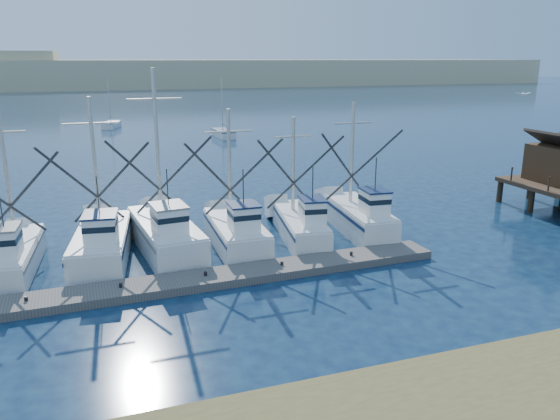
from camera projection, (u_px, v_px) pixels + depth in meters
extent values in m
plane|color=#0C1936|center=(382.00, 326.00, 22.45)|extent=(500.00, 500.00, 0.00)
cube|color=#5A5450|center=(143.00, 288.00, 25.62)|extent=(30.88, 2.96, 0.41)
cube|color=tan|center=(114.00, 73.00, 212.15)|extent=(360.00, 60.00, 10.00)
cube|color=white|center=(14.00, 259.00, 28.10)|extent=(2.59, 7.36, 1.35)
cube|color=white|center=(6.00, 244.00, 26.03)|extent=(1.33, 1.84, 1.50)
cylinder|color=#B7B2A8|center=(6.00, 174.00, 28.08)|extent=(0.22, 0.22, 7.11)
cube|color=white|center=(102.00, 246.00, 29.78)|extent=(3.70, 8.24, 1.54)
cube|color=white|center=(101.00, 230.00, 27.52)|extent=(1.79, 2.13, 1.50)
cylinder|color=#B7B2A8|center=(95.00, 163.00, 29.85)|extent=(0.22, 0.22, 7.15)
cube|color=white|center=(166.00, 237.00, 30.96)|extent=(3.55, 8.43, 1.68)
cube|color=white|center=(169.00, 220.00, 28.62)|extent=(1.78, 2.15, 1.50)
cylinder|color=#B7B2A8|center=(157.00, 145.00, 30.87)|extent=(0.22, 0.22, 8.48)
cube|color=white|center=(236.00, 235.00, 31.68)|extent=(2.75, 7.02, 1.47)
cube|color=white|center=(244.00, 219.00, 29.66)|extent=(1.53, 1.74, 1.50)
cylinder|color=#B7B2A8|center=(229.00, 165.00, 31.70)|extent=(0.22, 0.22, 6.41)
cube|color=white|center=(300.00, 228.00, 33.15)|extent=(3.29, 7.60, 1.42)
cube|color=white|center=(312.00, 212.00, 31.05)|extent=(1.52, 1.97, 1.50)
cylinder|color=#B7B2A8|center=(293.00, 165.00, 33.32)|extent=(0.22, 0.22, 5.84)
cube|color=white|center=(359.00, 220.00, 34.40)|extent=(2.98, 7.58, 1.61)
cube|color=white|center=(374.00, 203.00, 32.27)|extent=(1.49, 1.92, 1.50)
cylinder|color=#B7B2A8|center=(352.00, 154.00, 34.47)|extent=(0.22, 0.22, 6.42)
cube|color=white|center=(223.00, 134.00, 76.06)|extent=(2.14, 6.10, 0.90)
cylinder|color=#B7B2A8|center=(222.00, 104.00, 75.24)|extent=(0.12, 0.12, 7.20)
cube|color=white|center=(111.00, 125.00, 85.85)|extent=(3.28, 5.29, 0.90)
cylinder|color=#B7B2A8|center=(109.00, 99.00, 85.03)|extent=(0.12, 0.12, 7.20)
sphere|color=white|center=(523.00, 94.00, 33.46)|extent=(0.19, 0.19, 0.19)
cube|color=white|center=(520.00, 94.00, 33.37)|extent=(0.46, 0.11, 0.12)
cube|color=white|center=(527.00, 93.00, 33.55)|extent=(0.46, 0.11, 0.12)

